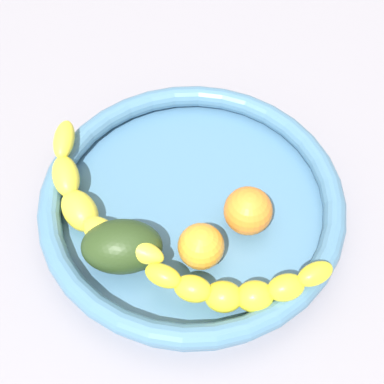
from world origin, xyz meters
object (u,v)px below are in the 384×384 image
object	(u,v)px
orange_front	(248,211)
avocado_dark	(122,246)
banana_draped_right	(239,289)
orange_mid_left	(197,247)
fruit_bowl	(192,204)
banana_draped_left	(87,203)

from	to	relation	value
orange_front	avocado_dark	bearing A→B (deg)	-169.86
banana_draped_right	orange_mid_left	size ratio (longest dim) A/B	3.91
banana_draped_right	orange_front	bearing A→B (deg)	73.25
fruit_bowl	banana_draped_right	size ratio (longest dim) A/B	1.79
banana_draped_right	orange_mid_left	world-z (taller)	orange_mid_left
banana_draped_right	orange_mid_left	bearing A→B (deg)	122.47
fruit_bowl	orange_mid_left	size ratio (longest dim) A/B	6.98
orange_mid_left	orange_front	bearing A→B (deg)	29.62
banana_draped_left	banana_draped_right	bearing A→B (deg)	-40.27
orange_mid_left	avocado_dark	bearing A→B (deg)	172.50
avocado_dark	orange_mid_left	bearing A→B (deg)	-7.50
banana_draped_left	banana_draped_right	xyz separation A→B (cm)	(15.23, -12.90, 0.02)
banana_draped_left	avocado_dark	size ratio (longest dim) A/B	2.47
fruit_bowl	orange_mid_left	distance (cm)	7.31
banana_draped_right	orange_mid_left	xyz separation A→B (cm)	(-3.61, 5.68, -0.28)
orange_front	orange_mid_left	size ratio (longest dim) A/B	1.08
orange_front	orange_mid_left	distance (cm)	7.39
orange_mid_left	banana_draped_left	bearing A→B (deg)	148.12
orange_front	banana_draped_left	bearing A→B (deg)	168.78
banana_draped_left	avocado_dark	bearing A→B (deg)	-59.98
fruit_bowl	orange_mid_left	bearing A→B (deg)	-93.92
banana_draped_left	avocado_dark	xyz separation A→B (cm)	(3.56, -6.17, -0.01)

